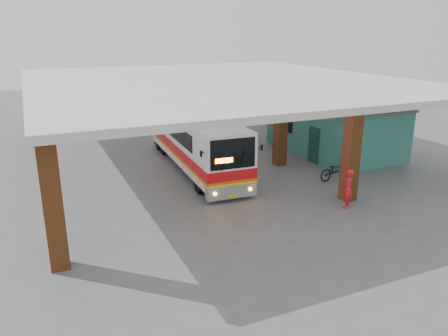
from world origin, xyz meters
TOP-DOWN VIEW (x-y plane):
  - ground at (0.00, 0.00)m, footprint 90.00×90.00m
  - brick_columns at (1.43, 5.00)m, footprint 20.10×21.60m
  - canopy_roof at (0.50, 6.50)m, footprint 21.00×23.00m
  - shop_building at (7.49, 4.00)m, footprint 5.20×8.20m
  - coach_bus at (-1.66, 4.38)m, footprint 3.00×11.49m
  - motorcycle at (4.23, -0.52)m, footprint 2.08×0.91m
  - pedestrian at (2.34, -3.75)m, footprint 0.75×0.73m
  - red_chair at (4.85, 6.39)m, footprint 0.43×0.43m

SIDE VIEW (x-z plane):
  - ground at x=0.00m, z-range 0.00..0.00m
  - red_chair at x=4.85m, z-range -0.03..0.72m
  - motorcycle at x=4.23m, z-range 0.00..1.06m
  - pedestrian at x=2.34m, z-range 0.00..1.74m
  - shop_building at x=7.49m, z-range 0.01..3.12m
  - coach_bus at x=-1.66m, z-range -0.01..3.30m
  - brick_columns at x=1.43m, z-range 0.00..4.35m
  - canopy_roof at x=0.50m, z-range 4.35..4.65m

